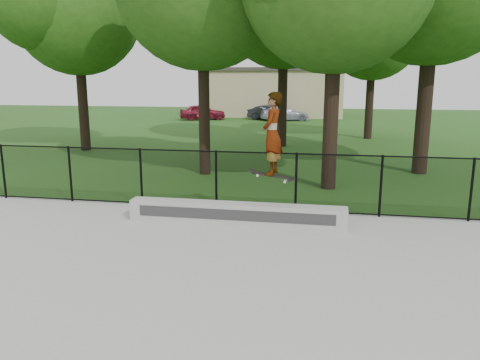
{
  "coord_description": "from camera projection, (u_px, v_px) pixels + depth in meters",
  "views": [
    {
      "loc": [
        2.67,
        -5.29,
        3.28
      ],
      "look_at": [
        0.92,
        4.2,
        1.2
      ],
      "focal_mm": 35.0,
      "sensor_mm": 36.0,
      "label": 1
    }
  ],
  "objects": [
    {
      "name": "concrete_slab",
      "position": [
        115.0,
        328.0,
        6.25
      ],
      "size": [
        14.0,
        12.0,
        0.06
      ],
      "primitive_type": "cube",
      "color": "#9FA09B",
      "rests_on": "ground"
    },
    {
      "name": "car_c",
      "position": [
        285.0,
        114.0,
        37.82
      ],
      "size": [
        3.92,
        2.59,
        1.14
      ],
      "primitive_type": "imported",
      "rotation": [
        0.0,
        0.0,
        1.87
      ],
      "color": "#A9A9C0",
      "rests_on": "ground"
    },
    {
      "name": "grind_ledge",
      "position": [
        236.0,
        214.0,
        10.58
      ],
      "size": [
        4.94,
        0.4,
        0.49
      ],
      "primitive_type": "cube",
      "color": "#A3A39E",
      "rests_on": "concrete_slab"
    },
    {
      "name": "ground",
      "position": [
        115.0,
        330.0,
        6.26
      ],
      "size": [
        100.0,
        100.0,
        0.0
      ],
      "primitive_type": "plane",
      "color": "#2A4F16",
      "rests_on": "ground"
    },
    {
      "name": "distant_building",
      "position": [
        276.0,
        92.0,
        42.68
      ],
      "size": [
        12.4,
        6.4,
        4.3
      ],
      "color": "#BFB486",
      "rests_on": "ground"
    },
    {
      "name": "car_a",
      "position": [
        203.0,
        112.0,
        38.62
      ],
      "size": [
        4.04,
        2.87,
        1.28
      ],
      "primitive_type": "imported",
      "rotation": [
        0.0,
        0.0,
        1.97
      ],
      "color": "maroon",
      "rests_on": "ground"
    },
    {
      "name": "chainlink_fence",
      "position": [
        216.0,
        180.0,
        11.76
      ],
      "size": [
        16.06,
        0.06,
        1.5
      ],
      "color": "black",
      "rests_on": "concrete_slab"
    },
    {
      "name": "car_b",
      "position": [
        270.0,
        113.0,
        38.74
      ],
      "size": [
        3.37,
        1.63,
        1.18
      ],
      "primitive_type": "imported",
      "rotation": [
        0.0,
        0.0,
        1.45
      ],
      "color": "black",
      "rests_on": "ground"
    },
    {
      "name": "skater_airborne",
      "position": [
        272.0,
        135.0,
        10.04
      ],
      "size": [
        0.84,
        0.69,
        1.92
      ],
      "color": "black",
      "rests_on": "ground"
    }
  ]
}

